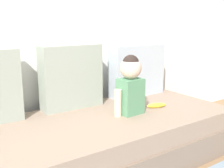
% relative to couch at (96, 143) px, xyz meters
% --- Properties ---
extents(ground_plane, '(12.00, 12.00, 0.00)m').
position_rel_couch_xyz_m(ground_plane, '(0.00, 0.00, -0.18)').
color(ground_plane, '#93704C').
extents(couch, '(2.27, 0.94, 0.37)m').
position_rel_couch_xyz_m(couch, '(0.00, 0.00, 0.00)').
color(couch, '#826C5B').
rests_on(couch, ground).
extents(throw_pillow_center, '(0.51, 0.16, 0.52)m').
position_rel_couch_xyz_m(throw_pillow_center, '(0.00, 0.37, 0.45)').
color(throw_pillow_center, '#99A393').
rests_on(throw_pillow_center, couch).
extents(throw_pillow_right, '(0.57, 0.16, 0.49)m').
position_rel_couch_xyz_m(throw_pillow_right, '(0.70, 0.37, 0.43)').
color(throw_pillow_right, '#B2BCC6').
rests_on(throw_pillow_right, couch).
extents(toddler, '(0.29, 0.17, 0.46)m').
position_rel_couch_xyz_m(toddler, '(0.30, -0.03, 0.43)').
color(toddler, '#568E66').
rests_on(toddler, couch).
extents(banana, '(0.17, 0.10, 0.04)m').
position_rel_couch_xyz_m(banana, '(0.57, -0.05, 0.21)').
color(banana, yellow).
rests_on(banana, couch).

